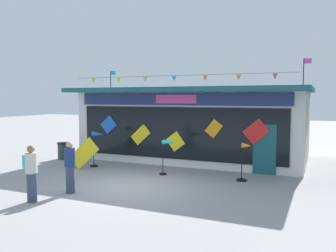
{
  "coord_description": "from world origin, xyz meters",
  "views": [
    {
      "loc": [
        6.01,
        -10.39,
        3.06
      ],
      "look_at": [
        -0.01,
        3.21,
        1.85
      ],
      "focal_mm": 37.38,
      "sensor_mm": 36.0,
      "label": 1
    }
  ],
  "objects_px": {
    "wind_spinner_far_left": "(97,141)",
    "display_kite_on_ground": "(84,153)",
    "wind_spinner_center_left": "(244,159)",
    "trash_bin": "(63,151)",
    "wind_spinner_left": "(168,149)",
    "person_near_camera": "(31,172)",
    "kite_shop_building": "(195,123)",
    "person_mid_plaza": "(70,167)"
  },
  "relations": [
    {
      "from": "wind_spinner_far_left",
      "to": "display_kite_on_ground",
      "type": "height_order",
      "value": "wind_spinner_far_left"
    },
    {
      "from": "wind_spinner_center_left",
      "to": "trash_bin",
      "type": "distance_m",
      "value": 9.32
    },
    {
      "from": "wind_spinner_left",
      "to": "person_near_camera",
      "type": "bearing_deg",
      "value": -114.51
    },
    {
      "from": "kite_shop_building",
      "to": "person_mid_plaza",
      "type": "height_order",
      "value": "kite_shop_building"
    },
    {
      "from": "kite_shop_building",
      "to": "trash_bin",
      "type": "height_order",
      "value": "kite_shop_building"
    },
    {
      "from": "wind_spinner_far_left",
      "to": "person_near_camera",
      "type": "height_order",
      "value": "person_near_camera"
    },
    {
      "from": "person_near_camera",
      "to": "display_kite_on_ground",
      "type": "height_order",
      "value": "person_near_camera"
    },
    {
      "from": "person_near_camera",
      "to": "trash_bin",
      "type": "relative_size",
      "value": 2.01
    },
    {
      "from": "kite_shop_building",
      "to": "wind_spinner_center_left",
      "type": "height_order",
      "value": "kite_shop_building"
    },
    {
      "from": "wind_spinner_far_left",
      "to": "person_mid_plaza",
      "type": "relative_size",
      "value": 0.94
    },
    {
      "from": "person_near_camera",
      "to": "kite_shop_building",
      "type": "bearing_deg",
      "value": 5.6
    },
    {
      "from": "kite_shop_building",
      "to": "wind_spinner_far_left",
      "type": "distance_m",
      "value": 5.13
    },
    {
      "from": "trash_bin",
      "to": "kite_shop_building",
      "type": "bearing_deg",
      "value": 26.96
    },
    {
      "from": "wind_spinner_left",
      "to": "display_kite_on_ground",
      "type": "xyz_separation_m",
      "value": [
        -3.71,
        -0.42,
        -0.36
      ]
    },
    {
      "from": "wind_spinner_left",
      "to": "wind_spinner_center_left",
      "type": "bearing_deg",
      "value": 4.29
    },
    {
      "from": "wind_spinner_center_left",
      "to": "person_mid_plaza",
      "type": "height_order",
      "value": "person_mid_plaza"
    },
    {
      "from": "wind_spinner_center_left",
      "to": "trash_bin",
      "type": "relative_size",
      "value": 1.7
    },
    {
      "from": "kite_shop_building",
      "to": "trash_bin",
      "type": "distance_m",
      "value": 6.79
    },
    {
      "from": "person_near_camera",
      "to": "display_kite_on_ground",
      "type": "xyz_separation_m",
      "value": [
        -1.49,
        4.44,
        -0.19
      ]
    },
    {
      "from": "person_mid_plaza",
      "to": "wind_spinner_left",
      "type": "bearing_deg",
      "value": -43.32
    },
    {
      "from": "person_near_camera",
      "to": "trash_bin",
      "type": "bearing_deg",
      "value": 50.96
    },
    {
      "from": "wind_spinner_far_left",
      "to": "display_kite_on_ground",
      "type": "xyz_separation_m",
      "value": [
        -0.19,
        -0.67,
        -0.46
      ]
    },
    {
      "from": "kite_shop_building",
      "to": "wind_spinner_left",
      "type": "height_order",
      "value": "kite_shop_building"
    },
    {
      "from": "wind_spinner_left",
      "to": "display_kite_on_ground",
      "type": "relative_size",
      "value": 1.1
    },
    {
      "from": "wind_spinner_center_left",
      "to": "person_near_camera",
      "type": "height_order",
      "value": "person_near_camera"
    },
    {
      "from": "display_kite_on_ground",
      "to": "person_near_camera",
      "type": "bearing_deg",
      "value": -71.41
    },
    {
      "from": "wind_spinner_center_left",
      "to": "display_kite_on_ground",
      "type": "relative_size",
      "value": 1.11
    },
    {
      "from": "wind_spinner_far_left",
      "to": "display_kite_on_ground",
      "type": "distance_m",
      "value": 0.84
    },
    {
      "from": "wind_spinner_left",
      "to": "person_mid_plaza",
      "type": "distance_m",
      "value": 4.07
    },
    {
      "from": "wind_spinner_left",
      "to": "person_near_camera",
      "type": "xyz_separation_m",
      "value": [
        -2.22,
        -4.86,
        -0.17
      ]
    },
    {
      "from": "trash_bin",
      "to": "display_kite_on_ground",
      "type": "relative_size",
      "value": 0.65
    },
    {
      "from": "person_mid_plaza",
      "to": "display_kite_on_ground",
      "type": "bearing_deg",
      "value": 13.65
    },
    {
      "from": "wind_spinner_center_left",
      "to": "person_mid_plaza",
      "type": "bearing_deg",
      "value": -141.06
    },
    {
      "from": "wind_spinner_center_left",
      "to": "person_near_camera",
      "type": "relative_size",
      "value": 0.85
    },
    {
      "from": "wind_spinner_far_left",
      "to": "wind_spinner_left",
      "type": "bearing_deg",
      "value": -4.06
    },
    {
      "from": "kite_shop_building",
      "to": "person_mid_plaza",
      "type": "xyz_separation_m",
      "value": [
        -1.45,
        -7.88,
        -0.93
      ]
    },
    {
      "from": "wind_spinner_center_left",
      "to": "person_mid_plaza",
      "type": "relative_size",
      "value": 0.85
    },
    {
      "from": "wind_spinner_far_left",
      "to": "person_mid_plaza",
      "type": "distance_m",
      "value": 4.26
    },
    {
      "from": "wind_spinner_center_left",
      "to": "display_kite_on_ground",
      "type": "bearing_deg",
      "value": -174.49
    },
    {
      "from": "wind_spinner_center_left",
      "to": "display_kite_on_ground",
      "type": "height_order",
      "value": "wind_spinner_center_left"
    },
    {
      "from": "wind_spinner_left",
      "to": "person_mid_plaza",
      "type": "bearing_deg",
      "value": -116.35
    },
    {
      "from": "kite_shop_building",
      "to": "person_near_camera",
      "type": "xyz_separation_m",
      "value": [
        -1.87,
        -9.09,
        -0.89
      ]
    }
  ]
}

